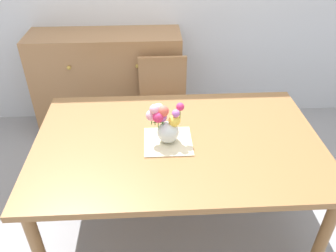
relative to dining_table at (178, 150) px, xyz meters
name	(u,v)px	position (x,y,z in m)	size (l,w,h in m)	color
ground_plane	(176,222)	(0.00, 0.00, -0.70)	(12.00, 12.00, 0.00)	#939399
dining_table	(178,150)	(0.00, 0.00, 0.00)	(1.78, 1.14, 0.78)	olive
chair_far	(163,102)	(-0.05, 0.91, -0.18)	(0.42, 0.42, 0.90)	#9E7047
dresser	(109,83)	(-0.58, 1.33, -0.20)	(1.40, 0.47, 1.00)	#9E7047
placemat	(168,141)	(-0.06, -0.02, 0.08)	(0.29, 0.29, 0.01)	beige
flower_vase	(166,124)	(-0.08, -0.02, 0.21)	(0.23, 0.14, 0.25)	silver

